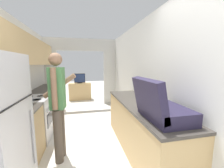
{
  "coord_description": "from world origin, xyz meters",
  "views": [
    {
      "loc": [
        -0.0,
        -0.98,
        1.55
      ],
      "look_at": [
        0.75,
        2.41,
        1.06
      ],
      "focal_mm": 22.0,
      "sensor_mm": 36.0,
      "label": 1
    }
  ],
  "objects_px": {
    "suitcase": "(159,107)",
    "television": "(80,78)",
    "range_oven": "(34,118)",
    "person": "(58,104)",
    "tv_cabinet": "(80,91)"
  },
  "relations": [
    {
      "from": "range_oven",
      "to": "television",
      "type": "xyz_separation_m",
      "value": [
        0.9,
        3.14,
        0.5
      ]
    },
    {
      "from": "tv_cabinet",
      "to": "television",
      "type": "relative_size",
      "value": 2.04
    },
    {
      "from": "range_oven",
      "to": "suitcase",
      "type": "relative_size",
      "value": 1.51
    },
    {
      "from": "range_oven",
      "to": "television",
      "type": "relative_size",
      "value": 2.19
    },
    {
      "from": "range_oven",
      "to": "person",
      "type": "relative_size",
      "value": 0.59
    },
    {
      "from": "range_oven",
      "to": "tv_cabinet",
      "type": "distance_m",
      "value": 3.31
    },
    {
      "from": "range_oven",
      "to": "person",
      "type": "height_order",
      "value": "person"
    },
    {
      "from": "range_oven",
      "to": "television",
      "type": "height_order",
      "value": "television"
    },
    {
      "from": "person",
      "to": "television",
      "type": "xyz_separation_m",
      "value": [
        0.29,
        3.9,
        0.01
      ]
    },
    {
      "from": "range_oven",
      "to": "tv_cabinet",
      "type": "xyz_separation_m",
      "value": [
        0.9,
        3.18,
        -0.08
      ]
    },
    {
      "from": "person",
      "to": "suitcase",
      "type": "xyz_separation_m",
      "value": [
        1.29,
        -0.78,
        0.1
      ]
    },
    {
      "from": "person",
      "to": "suitcase",
      "type": "height_order",
      "value": "person"
    },
    {
      "from": "tv_cabinet",
      "to": "television",
      "type": "distance_m",
      "value": 0.58
    },
    {
      "from": "person",
      "to": "suitcase",
      "type": "relative_size",
      "value": 2.56
    },
    {
      "from": "suitcase",
      "to": "television",
      "type": "relative_size",
      "value": 1.45
    }
  ]
}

